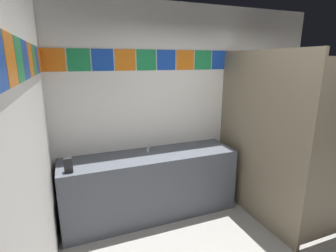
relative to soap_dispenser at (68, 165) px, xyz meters
name	(u,v)px	position (x,y,z in m)	size (l,w,h in m)	color
wall_back	(192,106)	(1.73, 0.52, 0.45)	(3.84, 0.09, 2.76)	white
wall_side	(19,182)	(-0.23, -1.30, 0.45)	(0.09, 3.55, 2.76)	white
vanity_counter	(151,184)	(0.99, 0.18, -0.50)	(2.25, 0.60, 0.85)	#4C515B
faucet_center	(148,149)	(0.99, 0.27, -0.03)	(0.04, 0.10, 0.14)	silver
soap_dispenser	(68,165)	(0.00, 0.00, 0.00)	(0.09, 0.09, 0.16)	black
stall_divider	(282,143)	(2.39, -0.58, 0.14)	(0.92, 1.59, 2.15)	#726651
toilet	(272,177)	(2.86, -0.02, -0.63)	(0.39, 0.49, 0.74)	white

